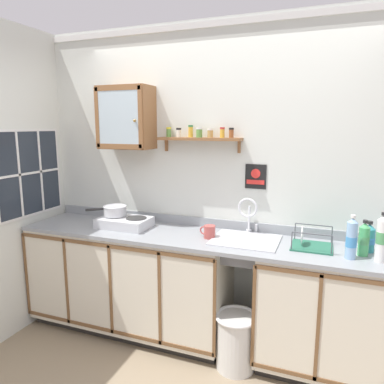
# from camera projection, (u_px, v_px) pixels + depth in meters

# --- Properties ---
(floor) EXTENTS (6.40, 6.40, 0.00)m
(floor) POSITION_uv_depth(u_px,v_px,m) (196.00, 376.00, 2.66)
(floor) COLOR gray
(floor) RESTS_ON ground
(back_wall) EXTENTS (4.00, 0.07, 2.67)m
(back_wall) POSITION_uv_depth(u_px,v_px,m) (226.00, 183.00, 3.08)
(back_wall) COLOR silver
(back_wall) RESTS_ON ground
(lower_cabinet_run) EXTENTS (1.80, 0.59, 0.91)m
(lower_cabinet_run) POSITION_uv_depth(u_px,v_px,m) (129.00, 280.00, 3.23)
(lower_cabinet_run) COLOR black
(lower_cabinet_run) RESTS_ON ground
(lower_cabinet_run_right) EXTENTS (1.32, 0.59, 0.91)m
(lower_cabinet_run_right) POSITION_uv_depth(u_px,v_px,m) (351.00, 318.00, 2.59)
(lower_cabinet_run_right) COLOR black
(lower_cabinet_run_right) RESTS_ON ground
(countertop) EXTENTS (3.36, 0.61, 0.03)m
(countertop) POSITION_uv_depth(u_px,v_px,m) (214.00, 240.00, 2.86)
(countertop) COLOR gray
(countertop) RESTS_ON lower_cabinet_run
(backsplash) EXTENTS (3.36, 0.02, 0.08)m
(backsplash) POSITION_uv_depth(u_px,v_px,m) (224.00, 224.00, 3.11)
(backsplash) COLOR gray
(backsplash) RESTS_ON countertop
(sink) EXTENTS (0.51, 0.47, 0.45)m
(sink) POSITION_uv_depth(u_px,v_px,m) (246.00, 244.00, 2.82)
(sink) COLOR silver
(sink) RESTS_ON countertop
(hot_plate_stove) EXTENTS (0.44, 0.30, 0.09)m
(hot_plate_stove) POSITION_uv_depth(u_px,v_px,m) (124.00, 222.00, 3.16)
(hot_plate_stove) COLOR silver
(hot_plate_stove) RESTS_ON countertop
(saucepan) EXTENTS (0.30, 0.28, 0.09)m
(saucepan) POSITION_uv_depth(u_px,v_px,m) (115.00, 210.00, 3.19)
(saucepan) COLOR silver
(saucepan) RESTS_ON hot_plate_stove
(bottle_soda_green_0) EXTENTS (0.07, 0.07, 0.25)m
(bottle_soda_green_0) POSITION_uv_depth(u_px,v_px,m) (364.00, 239.00, 2.46)
(bottle_soda_green_0) COLOR #4CB266
(bottle_soda_green_0) RESTS_ON countertop
(bottle_detergent_teal_1) EXTENTS (0.08, 0.08, 0.22)m
(bottle_detergent_teal_1) POSITION_uv_depth(u_px,v_px,m) (369.00, 238.00, 2.53)
(bottle_detergent_teal_1) COLOR teal
(bottle_detergent_teal_1) RESTS_ON countertop
(bottle_opaque_white_2) EXTENTS (0.07, 0.07, 0.33)m
(bottle_opaque_white_2) POSITION_uv_depth(u_px,v_px,m) (382.00, 238.00, 2.34)
(bottle_opaque_white_2) COLOR white
(bottle_opaque_white_2) RESTS_ON countertop
(bottle_water_blue_4) EXTENTS (0.07, 0.07, 0.30)m
(bottle_water_blue_4) POSITION_uv_depth(u_px,v_px,m) (351.00, 239.00, 2.39)
(bottle_water_blue_4) COLOR #8CB7E0
(bottle_water_blue_4) RESTS_ON countertop
(dish_rack) EXTENTS (0.29, 0.27, 0.15)m
(dish_rack) POSITION_uv_depth(u_px,v_px,m) (311.00, 244.00, 2.64)
(dish_rack) COLOR #26664C
(dish_rack) RESTS_ON countertop
(mug) EXTENTS (0.13, 0.09, 0.10)m
(mug) POSITION_uv_depth(u_px,v_px,m) (209.00, 232.00, 2.85)
(mug) COLOR #B24C47
(mug) RESTS_ON countertop
(wall_cabinet) EXTENTS (0.47, 0.28, 0.54)m
(wall_cabinet) POSITION_uv_depth(u_px,v_px,m) (126.00, 118.00, 3.14)
(wall_cabinet) COLOR brown
(spice_shelf) EXTENTS (0.71, 0.14, 0.23)m
(spice_shelf) POSITION_uv_depth(u_px,v_px,m) (199.00, 137.00, 3.00)
(spice_shelf) COLOR brown
(warning_sign) EXTENTS (0.17, 0.01, 0.20)m
(warning_sign) POSITION_uv_depth(u_px,v_px,m) (256.00, 177.00, 2.95)
(warning_sign) COLOR black
(window) EXTENTS (0.03, 0.74, 0.78)m
(window) POSITION_uv_depth(u_px,v_px,m) (29.00, 173.00, 3.23)
(window) COLOR #262D38
(trash_bin) EXTENTS (0.33, 0.33, 0.44)m
(trash_bin) POSITION_uv_depth(u_px,v_px,m) (236.00, 340.00, 2.72)
(trash_bin) COLOR silver
(trash_bin) RESTS_ON ground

